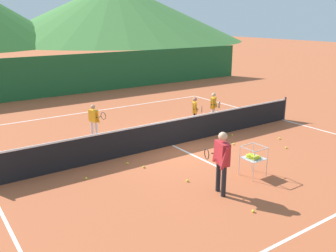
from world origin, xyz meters
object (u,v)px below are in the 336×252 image
Objects in this scene: tennis_ball_9 at (286,148)px; tennis_ball_11 at (86,178)px; tennis_net at (172,132)px; student_0 at (94,118)px; student_1 at (195,109)px; tennis_ball_7 at (187,181)px; tennis_ball_5 at (127,163)px; tennis_ball_0 at (232,135)px; tennis_ball_8 at (253,211)px; ball_cart at (253,157)px; tennis_ball_10 at (144,167)px; student_2 at (214,105)px; tennis_ball_1 at (234,144)px; tennis_ball_2 at (280,138)px; instructor at (222,157)px.

tennis_ball_11 is (-6.88, 1.60, 0.00)m from tennis_ball_9.
student_0 reaches higher than tennis_net.
tennis_ball_11 is at bearing -157.88° from student_1.
tennis_ball_7 is (-1.44, -2.78, -0.47)m from tennis_net.
tennis_ball_0 is at bearing 2.76° from tennis_ball_5.
tennis_ball_8 is 1.00× the size of tennis_ball_9.
tennis_ball_8 is at bearing -129.28° from tennis_ball_0.
ball_cart is 2.97m from tennis_ball_9.
tennis_ball_10 is 1.82m from tennis_ball_11.
student_2 is 19.64× the size of tennis_ball_9.
student_1 is 1.10m from student_2.
tennis_net is at bearing 146.63° from tennis_ball_1.
tennis_ball_1 is 1.00× the size of tennis_ball_2.
student_1 is at bearing 25.34° from tennis_ball_5.
student_2 reaches higher than student_0.
tennis_ball_8 is 4.78m from tennis_ball_11.
instructor is at bearing -163.77° from tennis_ball_9.
tennis_ball_1 is 1.00× the size of tennis_ball_7.
ball_cart reaches higher than tennis_ball_10.
tennis_ball_11 is at bearing 132.17° from instructor.
student_1 is 18.75× the size of tennis_ball_2.
tennis_ball_11 is (-6.32, -0.56, 0.00)m from tennis_ball_0.
tennis_ball_9 is at bearing -91.72° from student_2.
instructor is 25.10× the size of tennis_ball_8.
tennis_ball_5 is at bearing 172.07° from tennis_ball_1.
instructor is 6.92m from student_2.
student_1 is at bearing 83.79° from tennis_ball_1.
tennis_net is 9.86× the size of student_1.
student_1 reaches higher than tennis_ball_1.
tennis_ball_0 is at bearing 104.66° from tennis_ball_9.
tennis_ball_2 is 1.00× the size of tennis_ball_7.
tennis_ball_5 is at bearing -154.66° from student_1.
student_0 reaches higher than student_1.
tennis_ball_2 is at bearing -36.36° from student_0.
tennis_ball_0 is (2.57, -0.43, -0.47)m from tennis_net.
tennis_ball_5 and tennis_ball_9 have the same top height.
tennis_ball_11 is at bearing 174.17° from tennis_ball_2.
student_1 is at bearing 49.30° from tennis_ball_7.
student_1 is at bearing 70.16° from ball_cart.
ball_cart is 13.22× the size of tennis_ball_1.
instructor reaches higher than tennis_ball_1.
tennis_ball_0 is 1.00× the size of tennis_ball_1.
tennis_ball_1 is 1.00× the size of tennis_ball_5.
tennis_ball_11 is at bearing -160.60° from student_2.
tennis_ball_5 is (-2.22, -0.66, -0.47)m from tennis_net.
tennis_ball_0 is 2.23m from tennis_ball_9.
tennis_ball_10 is at bearing 179.71° from tennis_ball_1.
instructor is 25.10× the size of tennis_ball_7.
tennis_ball_0 is 1.00× the size of tennis_ball_7.
tennis_net is at bearing 155.09° from tennis_ball_2.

